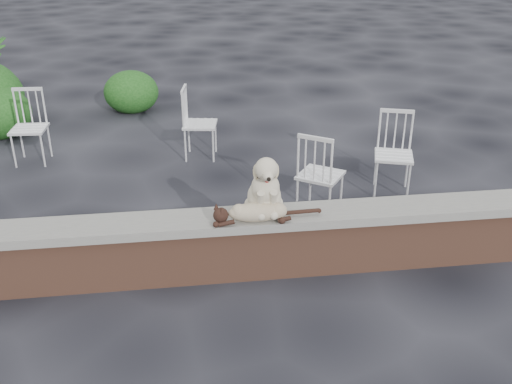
{
  "coord_description": "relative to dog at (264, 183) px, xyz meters",
  "views": [
    {
      "loc": [
        -0.13,
        -4.42,
        2.9
      ],
      "look_at": [
        0.49,
        0.2,
        0.7
      ],
      "focal_mm": 40.97,
      "sensor_mm": 36.0,
      "label": 1
    }
  ],
  "objects": [
    {
      "name": "chair_b",
      "position": [
        -2.6,
        2.93,
        -0.39
      ],
      "size": [
        0.59,
        0.59,
        0.94
      ],
      "primitive_type": null,
      "rotation": [
        0.0,
        0.0,
        -0.06
      ],
      "color": "white",
      "rests_on": "ground"
    },
    {
      "name": "ground",
      "position": [
        -0.54,
        -0.04,
        -0.86
      ],
      "size": [
        60.0,
        60.0,
        0.0
      ],
      "primitive_type": "plane",
      "color": "black",
      "rests_on": "ground"
    },
    {
      "name": "capstone",
      "position": [
        -0.54,
        -0.04,
        -0.32
      ],
      "size": [
        6.2,
        0.4,
        0.08
      ],
      "primitive_type": "cube",
      "color": "slate",
      "rests_on": "brick_wall"
    },
    {
      "name": "brick_wall",
      "position": [
        -0.54,
        -0.04,
        -0.61
      ],
      "size": [
        6.0,
        0.3,
        0.5
      ],
      "primitive_type": "cube",
      "color": "brown",
      "rests_on": "ground"
    },
    {
      "name": "cat",
      "position": [
        -0.08,
        -0.15,
        -0.19
      ],
      "size": [
        1.11,
        0.28,
        0.19
      ],
      "primitive_type": null,
      "rotation": [
        0.0,
        0.0,
        -0.02
      ],
      "color": "tan",
      "rests_on": "capstone"
    },
    {
      "name": "chair_d",
      "position": [
        1.69,
        1.42,
        -0.39
      ],
      "size": [
        0.71,
        0.71,
        0.94
      ],
      "primitive_type": null,
      "rotation": [
        0.0,
        0.0,
        -0.31
      ],
      "color": "white",
      "rests_on": "ground"
    },
    {
      "name": "chair_e",
      "position": [
        -0.43,
        2.82,
        -0.39
      ],
      "size": [
        0.64,
        0.64,
        0.94
      ],
      "primitive_type": null,
      "rotation": [
        0.0,
        0.0,
        1.42
      ],
      "color": "white",
      "rests_on": "ground"
    },
    {
      "name": "dog",
      "position": [
        0.0,
        0.0,
        0.0
      ],
      "size": [
        0.37,
        0.49,
        0.56
      ],
      "primitive_type": null,
      "rotation": [
        0.0,
        0.0,
        -0.02
      ],
      "color": "beige",
      "rests_on": "capstone"
    },
    {
      "name": "shrubbery",
      "position": [
        -3.26,
        4.39,
        -0.42
      ],
      "size": [
        3.37,
        1.85,
        1.12
      ],
      "color": "#164614",
      "rests_on": "ground"
    },
    {
      "name": "chair_c",
      "position": [
        0.75,
        1.0,
        -0.39
      ],
      "size": [
        0.78,
        0.78,
        0.94
      ],
      "primitive_type": null,
      "rotation": [
        0.0,
        0.0,
        2.53
      ],
      "color": "white",
      "rests_on": "ground"
    }
  ]
}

